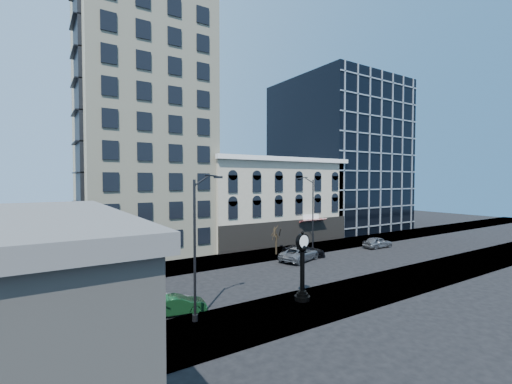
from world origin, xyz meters
TOP-DOWN VIEW (x-y plane):
  - ground at (0.00, 0.00)m, footprint 160.00×160.00m
  - sidewalk_far at (0.00, 8.00)m, footprint 160.00×6.00m
  - sidewalk_near at (0.00, -8.00)m, footprint 160.00×6.00m
  - cream_tower at (-6.11, 18.88)m, footprint 15.90×15.40m
  - victorian_row at (12.00, 15.89)m, footprint 22.60×11.19m
  - glass_office at (32.00, 20.91)m, footprint 20.00×20.15m
  - street_clock at (-0.92, -7.03)m, footprint 1.20×1.20m
  - street_lamp_near at (-8.60, -6.09)m, footprint 2.50×0.72m
  - street_lamp_far at (11.63, 6.58)m, footprint 2.45×1.01m
  - bare_tree_near at (-13.80, -6.42)m, footprint 3.64×3.64m
  - bare_tree_far at (7.04, 7.20)m, footprint 2.36×2.36m
  - warning_sign at (-16.37, -6.39)m, footprint 0.71×0.06m
  - car_near_a at (-10.17, -3.38)m, footprint 4.08×2.01m
  - car_near_b at (-9.78, -4.21)m, footprint 4.11×2.01m
  - car_far_a at (7.53, 3.31)m, footprint 6.23×4.33m
  - car_far_b at (8.92, 4.26)m, footprint 5.74×3.63m
  - car_far_c at (21.37, 3.31)m, footprint 4.53×1.97m

SIDE VIEW (x-z plane):
  - ground at x=0.00m, z-range 0.00..0.00m
  - sidewalk_far at x=0.00m, z-range 0.00..0.12m
  - sidewalk_near at x=0.00m, z-range 0.00..0.12m
  - car_near_b at x=-9.78m, z-range 0.00..1.30m
  - car_near_a at x=-10.17m, z-range 0.00..1.34m
  - car_far_c at x=21.37m, z-range 0.00..1.52m
  - car_far_b at x=8.92m, z-range 0.00..1.55m
  - car_far_a at x=7.53m, z-range 0.00..1.58m
  - warning_sign at x=-16.37m, z-range 0.53..2.73m
  - street_clock at x=-0.92m, z-range -0.13..5.16m
  - bare_tree_far at x=7.04m, z-range 1.14..5.19m
  - bare_tree_near at x=-13.80m, z-range 1.72..7.97m
  - victorian_row at x=12.00m, z-range -0.25..12.25m
  - street_lamp_near at x=-8.60m, z-range 2.60..12.33m
  - street_lamp_far at x=11.63m, z-range 2.60..12.34m
  - glass_office at x=32.00m, z-range 0.00..28.00m
  - cream_tower at x=-6.11m, z-range -1.93..40.57m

